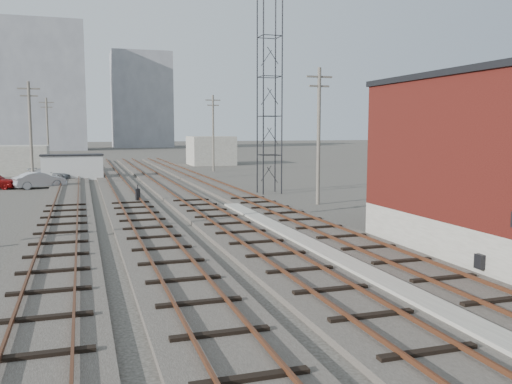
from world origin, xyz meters
name	(u,v)px	position (x,y,z in m)	size (l,w,h in m)	color
ground	(157,171)	(0.00, 60.00, 0.00)	(320.00, 320.00, 0.00)	#282621
track_right	(220,188)	(2.50, 39.00, 0.11)	(3.20, 90.00, 0.39)	#332D28
track_mid_right	(172,189)	(-1.50, 39.00, 0.11)	(3.20, 90.00, 0.39)	#332D28
track_mid_left	(122,191)	(-5.50, 39.00, 0.11)	(3.20, 90.00, 0.39)	#332D28
track_left	(69,193)	(-9.50, 39.00, 0.11)	(3.20, 90.00, 0.39)	#332D28
platform_curb	(326,255)	(0.50, 14.00, 0.13)	(0.90, 28.00, 0.26)	gray
lattice_tower	(269,97)	(5.50, 35.00, 7.50)	(1.60, 1.60, 15.00)	black
utility_pole_left_b	(31,132)	(-12.50, 45.00, 4.80)	(1.80, 0.24, 9.00)	#595147
utility_pole_left_c	(48,131)	(-12.50, 70.00, 4.80)	(1.80, 0.24, 9.00)	#595147
utility_pole_right_a	(319,132)	(6.50, 28.00, 4.80)	(1.80, 0.24, 9.00)	#595147
utility_pole_right_b	(213,131)	(6.50, 58.00, 4.80)	(1.80, 0.24, 9.00)	#595147
apartment_left	(37,87)	(-18.00, 135.00, 15.00)	(22.00, 14.00, 30.00)	gray
apartment_right	(142,100)	(8.00, 150.00, 13.00)	(16.00, 12.00, 26.00)	gray
shed_left	(10,160)	(-16.00, 60.00, 1.60)	(8.00, 5.00, 3.20)	gray
shed_right	(211,151)	(9.00, 70.00, 2.00)	(6.00, 6.00, 4.00)	gray
switch_stand	(138,195)	(-4.91, 32.31, 0.55)	(0.32, 0.32, 1.17)	black
site_trailer	(72,167)	(-9.37, 52.04, 1.27)	(6.07, 2.80, 2.52)	silver
car_silver	(40,180)	(-11.92, 44.41, 0.69)	(1.47, 4.21, 1.39)	#9A9CA1
car_grey	(51,174)	(-11.39, 51.70, 0.61)	(1.71, 4.22, 1.22)	gray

